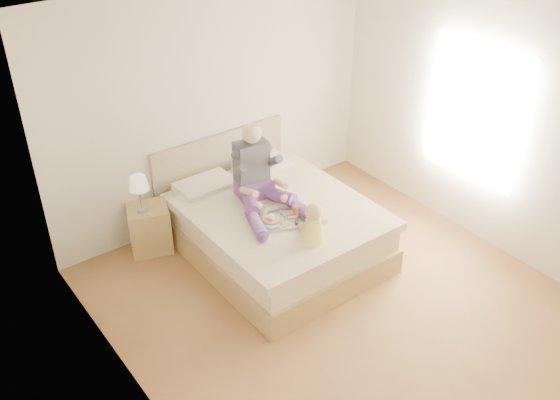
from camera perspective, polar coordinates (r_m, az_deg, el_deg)
room at (r=5.35m, az=6.62°, el=3.34°), size 4.02×4.22×2.71m
bed at (r=6.63m, az=-0.81°, el=-2.28°), size 1.70×2.18×1.00m
nightstand at (r=6.82m, az=-11.85°, el=-2.54°), size 0.53×0.50×0.52m
lamp at (r=6.48m, az=-12.78°, el=1.35°), size 0.20×0.20×0.41m
adult at (r=6.37m, az=-1.91°, el=1.83°), size 0.70×1.06×0.84m
tray at (r=6.15m, az=0.02°, el=-1.72°), size 0.55×0.49×0.13m
baby at (r=5.82m, az=3.01°, el=-2.34°), size 0.29×0.37×0.41m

